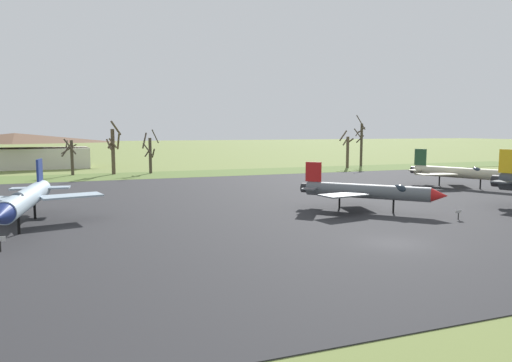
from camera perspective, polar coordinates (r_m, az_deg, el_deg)
name	(u,v)px	position (r m, az deg, el deg)	size (l,w,h in m)	color
ground_plane	(395,244)	(31.56, 16.52, -7.34)	(600.00, 600.00, 0.00)	olive
asphalt_apron	(286,204)	(46.04, 3.64, -2.82)	(81.22, 56.88, 0.05)	#28282B
grass_verge_strip	(201,174)	(78.50, -6.69, 0.91)	(141.22, 12.00, 0.06)	#536A30
jet_fighter_front_left	(368,191)	(42.87, 13.48, -1.19)	(10.20, 10.57, 4.29)	#565B60
info_placard_front_left	(458,214)	(41.28, 23.43, -3.69)	(0.49, 0.29, 0.84)	black
jet_fighter_front_right	(25,199)	(38.75, -26.28, -1.96)	(10.96, 15.68, 4.77)	#8EA3B2
info_placard_front_right	(0,242)	(31.86, -28.73, -6.56)	(0.65, 0.27, 1.00)	black
jet_fighter_rear_center	(462,173)	(64.03, 23.79, 0.95)	(9.92, 13.44, 4.76)	#B7B293
bare_tree_far_left	(71,155)	(80.42, -21.62, 2.95)	(2.45, 2.87, 5.90)	#42382D
bare_tree_left_of_center	(113,148)	(79.69, -16.98, 3.84)	(2.50, 2.55, 8.75)	brown
bare_tree_center	(150,153)	(79.96, -12.80, 3.38)	(2.92, 2.90, 7.35)	#42382D
bare_tree_right_of_center	(347,150)	(91.04, 11.04, 3.78)	(2.72, 2.04, 7.19)	brown
bare_tree_far_right	(361,143)	(95.54, 12.67, 4.59)	(2.42, 2.74, 10.21)	#42382D
visitor_building	(16,151)	(98.92, -27.24, 3.23)	(27.56, 12.10, 6.68)	beige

